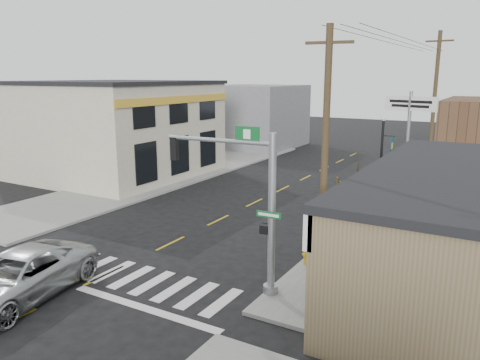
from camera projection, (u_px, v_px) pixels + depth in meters
The scene contains 19 objects.
ground at pixel (105, 275), 17.70m from camera, with size 140.00×140.00×0.00m, color black.
sidewalk_right at pixel (416, 220), 24.28m from camera, with size 6.00×38.00×0.13m, color gray.
sidewalk_left at pixel (149, 182), 33.06m from camera, with size 6.00×38.00×0.13m, color gray.
center_line at pixel (218, 220), 24.46m from camera, with size 0.12×56.00×0.01m, color gold.
crosswalk at pixel (112, 272), 18.04m from camera, with size 11.00×2.20×0.01m, color silver.
left_building at pixel (115, 130), 35.13m from camera, with size 12.00×12.00×6.80m, color beige.
bldg_distant_left at pixel (253, 116), 49.41m from camera, with size 9.00×10.00×6.40m, color slate.
suv at pixel (17, 276), 15.70m from camera, with size 2.67×5.78×1.61m, color #A6AAAC.
traffic_signal_pole at pixel (254, 195), 15.62m from camera, with size 4.46×0.37×5.65m.
guide_sign at pixel (353, 206), 19.22m from camera, with size 1.81×0.14×3.16m.
fire_hydrant at pixel (306, 255), 18.38m from camera, with size 0.21×0.21×0.66m.
ped_crossing_sign at pixel (367, 188), 22.26m from camera, with size 1.15×0.08×2.97m.
lamp_post at pixel (382, 156), 25.39m from camera, with size 0.67×0.53×5.15m.
dance_center_sign at pixel (409, 119), 26.15m from camera, with size 3.03×0.19×6.43m.
bare_tree at pixel (374, 174), 17.40m from camera, with size 2.35×2.35×4.69m.
shrub_front at pixel (333, 282), 15.60m from camera, with size 1.39×1.39×1.04m, color #1E3E22.
shrub_back at pixel (435, 237), 20.46m from camera, with size 0.99×0.99×0.74m, color black.
utility_pole_near at pixel (325, 160), 15.47m from camera, with size 1.54×0.23×8.86m.
utility_pole_far at pixel (434, 107), 31.21m from camera, with size 1.76×0.26×10.12m.
Camera 1 is at (12.69, -11.71, 7.40)m, focal length 35.00 mm.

